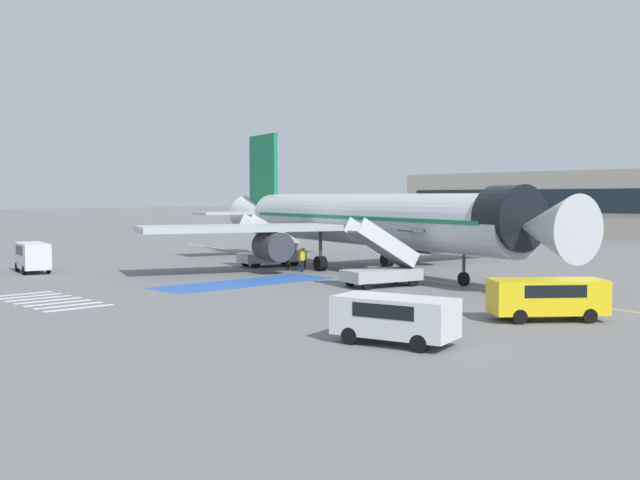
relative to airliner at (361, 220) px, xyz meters
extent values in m
plane|color=slate|center=(0.68, 0.83, -3.77)|extent=(600.00, 600.00, 0.00)
cube|color=gold|center=(0.65, -0.15, -3.76)|extent=(72.81, 17.26, 0.01)
cube|color=#2856A8|center=(0.65, -11.37, -3.76)|extent=(4.02, 12.27, 0.01)
cube|color=silver|center=(-3.55, -23.88, -3.76)|extent=(0.44, 3.60, 0.01)
cube|color=silver|center=(-2.35, -23.88, -3.76)|extent=(0.44, 3.60, 0.01)
cube|color=silver|center=(-1.15, -23.88, -3.76)|extent=(0.44, 3.60, 0.01)
cube|color=silver|center=(0.05, -23.88, -3.76)|extent=(0.44, 3.60, 0.01)
cube|color=silver|center=(1.25, -23.88, -3.76)|extent=(0.44, 3.60, 0.01)
cube|color=silver|center=(2.45, -23.88, -3.76)|extent=(0.44, 3.60, 0.01)
cube|color=silver|center=(3.65, -23.88, -3.76)|extent=(0.44, 3.60, 0.01)
cylinder|color=#B7BCC4|center=(0.65, -0.15, 0.01)|extent=(30.78, 10.68, 3.76)
cone|color=#B7BCC4|center=(17.63, -4.13, 0.01)|extent=(4.87, 4.54, 3.69)
cone|color=#B7BCC4|center=(-17.06, 4.00, 0.01)|extent=(6.32, 4.81, 3.61)
cylinder|color=black|center=(14.88, -3.49, 0.48)|extent=(3.07, 4.22, 3.80)
cube|color=#197A4C|center=(0.65, -0.15, 0.20)|extent=(28.41, 10.20, 0.24)
cube|color=#B7BCC4|center=(-0.51, 8.46, -0.55)|extent=(5.90, 15.83, 0.44)
cylinder|color=#38383D|center=(0.58, 6.89, -1.84)|extent=(3.10, 2.64, 2.07)
cube|color=#B7BCC4|center=(-4.22, -7.35, -0.55)|extent=(9.81, 16.07, 0.44)
cylinder|color=#38383D|center=(-2.54, -6.43, -1.84)|extent=(3.10, 2.64, 2.07)
cube|color=#197A4C|center=(-16.24, 3.81, 4.19)|extent=(5.21, 1.55, 6.48)
cube|color=#B7BCC4|center=(-14.87, 7.16, 0.20)|extent=(4.67, 6.64, 0.24)
cube|color=#B7BCC4|center=(-16.51, 0.20, 0.20)|extent=(4.67, 6.64, 0.24)
cylinder|color=#38383D|center=(11.12, -2.61, -1.85)|extent=(0.20, 0.20, 2.99)
cylinder|color=black|center=(11.12, -2.61, -3.35)|extent=(0.88, 0.46, 0.84)
cylinder|color=#38383D|center=(-0.20, 3.11, -1.88)|extent=(0.24, 0.24, 2.67)
cylinder|color=black|center=(-0.20, 3.11, -3.22)|extent=(1.21, 0.84, 1.10)
cylinder|color=#38383D|center=(-1.56, -2.70, -1.88)|extent=(0.24, 0.24, 2.67)
cylinder|color=black|center=(-1.56, -2.70, -3.22)|extent=(1.21, 0.84, 1.10)
cube|color=#ADB2BA|center=(7.85, -6.45, -3.07)|extent=(3.24, 5.18, 0.70)
cylinder|color=black|center=(7.33, -4.60, -3.42)|extent=(0.37, 0.73, 0.70)
cylinder|color=black|center=(9.15, -5.02, -3.42)|extent=(0.37, 0.73, 0.70)
cylinder|color=black|center=(6.56, -7.87, -3.42)|extent=(0.37, 0.73, 0.70)
cylinder|color=black|center=(8.38, -8.29, -3.42)|extent=(0.37, 0.73, 0.70)
cube|color=#4C4C51|center=(7.85, -6.45, -1.57)|extent=(2.34, 4.38, 2.44)
cube|color=#4C4C51|center=(8.37, -4.23, -0.41)|extent=(1.86, 1.45, 0.12)
cube|color=silver|center=(7.10, -6.27, -1.09)|extent=(1.10, 4.44, 3.13)
cube|color=silver|center=(8.60, -6.62, -1.09)|extent=(1.10, 4.44, 3.13)
cube|color=#ADB2BA|center=(-7.11, -2.94, -3.07)|extent=(3.24, 5.18, 0.70)
cylinder|color=black|center=(-7.64, -1.09, -3.42)|extent=(0.37, 0.73, 0.70)
cylinder|color=black|center=(-5.82, -1.51, -3.42)|extent=(0.37, 0.73, 0.70)
cylinder|color=black|center=(-8.40, -4.36, -3.42)|extent=(0.37, 0.73, 0.70)
cylinder|color=black|center=(-6.58, -4.79, -3.42)|extent=(0.37, 0.73, 0.70)
cube|color=#4C4C51|center=(-7.11, -2.94, -1.61)|extent=(2.34, 4.37, 2.36)
cube|color=#4C4C51|center=(-6.59, -0.72, -0.50)|extent=(1.86, 1.45, 0.12)
cube|color=silver|center=(-7.86, -2.76, -1.13)|extent=(1.09, 4.43, 3.05)
cube|color=silver|center=(-6.36, -3.11, -1.13)|extent=(1.09, 4.43, 3.05)
cube|color=#38383D|center=(-8.42, 22.62, -2.99)|extent=(3.82, 8.53, 0.60)
cube|color=silver|center=(-9.08, 26.58, -2.49)|extent=(2.64, 2.19, 1.60)
cube|color=black|center=(-9.23, 27.48, -2.17)|extent=(1.98, 0.37, 0.70)
cylinder|color=#B7BCC4|center=(-8.36, 22.25, -1.44)|extent=(3.39, 6.00, 2.49)
cylinder|color=gold|center=(-8.36, 22.25, -1.44)|extent=(2.57, 0.76, 2.54)
cylinder|color=black|center=(-10.19, 26.03, -3.29)|extent=(0.43, 0.99, 0.96)
cylinder|color=black|center=(-7.85, 26.42, -3.29)|extent=(0.43, 0.99, 0.96)
cylinder|color=black|center=(-9.51, 21.97, -3.29)|extent=(0.43, 0.99, 0.96)
cylinder|color=black|center=(-7.17, 22.36, -3.29)|extent=(0.43, 0.99, 0.96)
cylinder|color=black|center=(-9.14, 19.72, -3.29)|extent=(0.43, 0.99, 0.96)
cylinder|color=black|center=(-6.80, 20.11, -3.29)|extent=(0.43, 0.99, 0.96)
cube|color=silver|center=(-15.04, -18.54, -2.54)|extent=(4.64, 2.61, 1.82)
cube|color=black|center=(-15.04, -18.54, -2.14)|extent=(2.72, 2.25, 0.65)
cylinder|color=black|center=(-16.53, -19.07, -3.45)|extent=(0.67, 0.32, 0.64)
cylinder|color=black|center=(-16.20, -17.47, -3.45)|extent=(0.67, 0.32, 0.64)
cylinder|color=black|center=(-13.87, -19.61, -3.45)|extent=(0.67, 0.32, 0.64)
cylinder|color=black|center=(-13.54, -18.01, -3.45)|extent=(0.67, 0.32, 0.64)
cube|color=silver|center=(20.17, -19.45, -2.73)|extent=(4.84, 3.11, 1.44)
cube|color=black|center=(20.17, -19.45, -2.41)|extent=(2.91, 2.62, 0.52)
cylinder|color=black|center=(21.27, -18.19, -3.45)|extent=(0.67, 0.36, 0.64)
cylinder|color=black|center=(21.75, -19.98, -3.45)|extent=(0.67, 0.36, 0.64)
cylinder|color=black|center=(18.59, -18.91, -3.45)|extent=(0.67, 0.36, 0.64)
cylinder|color=black|center=(19.07, -20.70, -3.45)|extent=(0.67, 0.36, 0.64)
cube|color=yellow|center=(21.28, -10.51, -2.69)|extent=(4.63, 5.08, 1.51)
cube|color=black|center=(21.28, -10.51, -2.36)|extent=(3.24, 3.36, 0.54)
cylinder|color=black|center=(20.99, -12.26, -3.45)|extent=(0.56, 0.62, 0.64)
cylinder|color=black|center=(19.62, -11.15, -3.45)|extent=(0.56, 0.62, 0.64)
cylinder|color=black|center=(22.93, -9.86, -3.45)|extent=(0.56, 0.62, 0.64)
cylinder|color=black|center=(21.56, -8.75, -3.45)|extent=(0.56, 0.62, 0.64)
cylinder|color=#191E38|center=(-2.11, -4.15, -3.35)|extent=(0.14, 0.14, 0.83)
cylinder|color=#191E38|center=(-2.11, -3.98, -3.35)|extent=(0.14, 0.14, 0.83)
cube|color=yellow|center=(-2.11, -4.06, -2.61)|extent=(0.23, 0.43, 0.65)
cube|color=silver|center=(-2.11, -4.06, -2.61)|extent=(0.24, 0.44, 0.06)
sphere|color=tan|center=(-2.11, -4.06, -2.17)|extent=(0.22, 0.22, 0.22)
cylinder|color=#2D2D33|center=(-10.98, -0.35, -3.33)|extent=(0.14, 0.14, 0.88)
cylinder|color=#2D2D33|center=(-10.99, -0.18, -3.33)|extent=(0.14, 0.14, 0.88)
cube|color=orange|center=(-10.98, -0.26, -2.53)|extent=(0.25, 0.43, 0.70)
cube|color=silver|center=(-10.98, -0.26, -2.53)|extent=(0.26, 0.44, 0.06)
sphere|color=beige|center=(-10.98, -0.26, -2.06)|extent=(0.24, 0.24, 0.24)
cylinder|color=black|center=(-2.91, -3.03, -3.36)|extent=(0.14, 0.14, 0.82)
cylinder|color=black|center=(-2.98, -3.19, -3.36)|extent=(0.14, 0.14, 0.82)
cube|color=yellow|center=(-2.94, -3.11, -2.63)|extent=(0.37, 0.47, 0.65)
cube|color=silver|center=(-2.94, -3.11, -2.63)|extent=(0.39, 0.49, 0.06)
sphere|color=tan|center=(-2.94, -3.11, -2.19)|extent=(0.22, 0.22, 0.22)
cylinder|color=black|center=(-3.49, -4.19, -3.34)|extent=(0.14, 0.14, 0.86)
cylinder|color=black|center=(-3.42, -4.35, -3.34)|extent=(0.14, 0.14, 0.86)
cube|color=yellow|center=(-3.46, -4.27, -2.57)|extent=(0.37, 0.47, 0.68)
cube|color=silver|center=(-3.46, -4.27, -2.57)|extent=(0.39, 0.49, 0.06)
sphere|color=beige|center=(-3.46, -4.27, -2.11)|extent=(0.23, 0.23, 0.23)
camera|label=1|loc=(38.21, -40.27, 1.69)|focal=42.00mm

